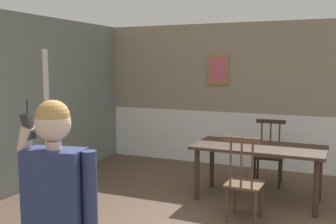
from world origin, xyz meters
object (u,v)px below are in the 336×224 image
at_px(chair_by_doorway, 244,182).
at_px(person_figure, 57,216).
at_px(chair_near_window, 269,154).
at_px(dining_table, 259,153).

bearing_deg(chair_by_doorway, person_figure, -100.04).
bearing_deg(chair_near_window, dining_table, 85.93).
xyz_separation_m(dining_table, person_figure, (-0.59, -3.50, 0.27)).
bearing_deg(chair_by_doorway, dining_table, 91.04).
bearing_deg(chair_near_window, person_figure, 78.79).
height_order(chair_near_window, person_figure, person_figure).
bearing_deg(dining_table, person_figure, -99.50).
relative_size(chair_near_window, person_figure, 0.60).
distance_m(dining_table, chair_near_window, 0.84).
bearing_deg(chair_near_window, chair_by_doorway, 85.80).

